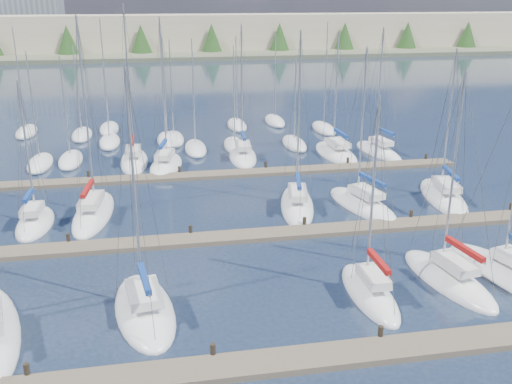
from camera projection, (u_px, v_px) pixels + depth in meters
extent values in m
plane|color=#233047|center=(197.00, 111.00, 79.54)|extent=(400.00, 400.00, 0.00)
cube|color=#6B5E4C|center=(304.00, 359.00, 25.69)|extent=(44.00, 1.80, 0.35)
cylinder|color=#2D261C|center=(28.00, 374.00, 24.44)|extent=(0.26, 0.26, 1.10)
cylinder|color=#2D261C|center=(213.00, 354.00, 25.79)|extent=(0.26, 0.26, 1.10)
cylinder|color=#2D261C|center=(380.00, 336.00, 27.15)|extent=(0.26, 0.26, 1.10)
cube|color=#6B5E4C|center=(251.00, 236.00, 38.67)|extent=(44.00, 1.80, 0.35)
cylinder|color=#2D261C|center=(69.00, 241.00, 37.43)|extent=(0.26, 0.26, 1.10)
cylinder|color=#2D261C|center=(191.00, 233.00, 38.78)|extent=(0.26, 0.26, 1.10)
cylinder|color=#2D261C|center=(304.00, 225.00, 40.13)|extent=(0.26, 0.26, 1.10)
cylinder|color=#2D261C|center=(411.00, 217.00, 41.49)|extent=(0.26, 0.26, 1.10)
cylinder|color=#2D261C|center=(510.00, 210.00, 42.84)|extent=(0.26, 0.26, 1.10)
cube|color=#6B5E4C|center=(224.00, 174.00, 51.66)|extent=(44.00, 1.80, 0.35)
cylinder|color=#2D261C|center=(89.00, 177.00, 50.42)|extent=(0.26, 0.26, 1.10)
cylinder|color=#2D261C|center=(179.00, 172.00, 51.77)|extent=(0.26, 0.26, 1.10)
cylinder|color=#2D261C|center=(266.00, 168.00, 53.12)|extent=(0.26, 0.26, 1.10)
cylinder|color=#2D261C|center=(348.00, 163.00, 54.48)|extent=(0.26, 0.26, 1.10)
cylinder|color=#2D261C|center=(426.00, 159.00, 55.83)|extent=(0.26, 0.26, 1.10)
ellipsoid|color=white|center=(297.00, 206.00, 44.31)|extent=(4.33, 9.58, 1.60)
cube|color=silver|center=(298.00, 192.00, 43.44)|extent=(2.01, 3.45, 0.50)
cylinder|color=#9EA0A5|center=(299.00, 114.00, 42.64)|extent=(0.14, 0.14, 12.12)
cylinder|color=#9EA0A5|center=(298.00, 182.00, 42.39)|extent=(0.88, 3.83, 0.10)
cube|color=navy|center=(299.00, 181.00, 42.35)|extent=(1.02, 3.57, 0.30)
ellipsoid|color=white|center=(243.00, 157.00, 57.37)|extent=(3.40, 8.27, 1.60)
cube|color=black|center=(243.00, 157.00, 57.37)|extent=(1.74, 3.98, 0.12)
cube|color=silver|center=(243.00, 146.00, 56.55)|extent=(1.73, 2.94, 0.50)
cylinder|color=#9EA0A5|center=(242.00, 87.00, 55.65)|extent=(0.14, 0.14, 11.84)
cylinder|color=#9EA0A5|center=(243.00, 137.00, 55.60)|extent=(0.40, 3.38, 0.10)
cube|color=navy|center=(243.00, 136.00, 55.56)|extent=(0.58, 3.13, 0.30)
ellipsoid|color=white|center=(369.00, 295.00, 31.35)|extent=(2.19, 6.96, 1.60)
cube|color=maroon|center=(369.00, 295.00, 31.35)|extent=(1.14, 3.34, 0.12)
cube|color=silver|center=(373.00, 277.00, 30.60)|extent=(1.20, 2.44, 0.50)
cylinder|color=#9EA0A5|center=(373.00, 189.00, 29.88)|extent=(0.14, 0.14, 9.84)
cylinder|color=#9EA0A5|center=(379.00, 264.00, 29.73)|extent=(0.11, 2.92, 0.10)
cube|color=maroon|center=(379.00, 262.00, 29.69)|extent=(0.31, 2.69, 0.30)
ellipsoid|color=white|center=(145.00, 312.00, 29.71)|extent=(4.06, 8.30, 1.60)
cube|color=silver|center=(144.00, 293.00, 28.92)|extent=(2.01, 2.99, 0.50)
cylinder|color=#9EA0A5|center=(134.00, 185.00, 28.02)|extent=(0.14, 0.14, 11.47)
cylinder|color=#9EA0A5|center=(144.00, 280.00, 28.00)|extent=(0.56, 3.33, 0.10)
cube|color=navy|center=(144.00, 278.00, 27.96)|extent=(0.72, 3.09, 0.30)
ellipsoid|color=white|center=(443.00, 198.00, 46.03)|extent=(4.41, 9.38, 1.60)
cube|color=black|center=(443.00, 198.00, 46.03)|extent=(2.23, 4.53, 0.12)
cube|color=silver|center=(447.00, 185.00, 45.17)|extent=(2.09, 3.39, 0.50)
cylinder|color=#9EA0A5|center=(449.00, 118.00, 44.59)|extent=(0.14, 0.14, 10.67)
cylinder|color=#9EA0A5|center=(451.00, 175.00, 44.14)|extent=(0.80, 3.74, 0.10)
cube|color=navy|center=(451.00, 173.00, 44.10)|extent=(0.94, 3.48, 0.30)
ellipsoid|color=white|center=(378.00, 153.00, 59.01)|extent=(3.61, 8.37, 1.60)
cube|color=black|center=(378.00, 153.00, 59.01)|extent=(1.82, 4.03, 0.12)
cube|color=silver|center=(381.00, 141.00, 58.22)|extent=(1.73, 3.00, 0.50)
cylinder|color=#9EA0A5|center=(380.00, 86.00, 57.33)|extent=(0.14, 0.14, 11.48)
cylinder|color=#9EA0A5|center=(385.00, 133.00, 57.29)|extent=(0.63, 3.37, 0.10)
cube|color=navy|center=(385.00, 131.00, 57.25)|extent=(0.79, 3.14, 0.30)
ellipsoid|color=white|center=(134.00, 162.00, 55.71)|extent=(2.67, 8.72, 1.60)
cube|color=maroon|center=(134.00, 162.00, 55.71)|extent=(1.39, 4.18, 0.12)
cube|color=silver|center=(133.00, 150.00, 54.87)|extent=(1.46, 3.05, 0.50)
cylinder|color=#9EA0A5|center=(129.00, 80.00, 53.73)|extent=(0.14, 0.14, 13.69)
cylinder|color=#9EA0A5|center=(132.00, 142.00, 53.88)|extent=(0.12, 3.66, 0.10)
cube|color=maroon|center=(132.00, 140.00, 53.84)|extent=(0.32, 3.36, 0.30)
ellipsoid|color=white|center=(94.00, 214.00, 42.65)|extent=(3.50, 9.54, 1.60)
cube|color=silver|center=(91.00, 200.00, 41.78)|extent=(1.75, 3.39, 0.50)
cylinder|color=#9EA0A5|center=(86.00, 111.00, 40.80)|extent=(0.14, 0.14, 13.23)
cylinder|color=#9EA0A5|center=(88.00, 190.00, 40.73)|extent=(0.46, 3.91, 0.10)
cube|color=maroon|center=(88.00, 189.00, 40.69)|extent=(0.63, 3.62, 0.30)
ellipsoid|color=white|center=(35.00, 225.00, 40.80)|extent=(2.59, 6.36, 1.60)
cube|color=black|center=(35.00, 225.00, 40.80)|extent=(1.34, 3.05, 0.12)
cube|color=silver|center=(32.00, 209.00, 40.07)|extent=(1.39, 2.24, 0.50)
cylinder|color=#9EA0A5|center=(26.00, 147.00, 39.40)|extent=(0.14, 0.14, 9.11)
cylinder|color=#9EA0A5|center=(28.00, 198.00, 39.26)|extent=(0.18, 2.64, 0.10)
cube|color=navy|center=(28.00, 196.00, 39.22)|extent=(0.37, 2.44, 0.30)
ellipsoid|color=white|center=(448.00, 281.00, 32.89)|extent=(3.72, 8.27, 1.60)
cube|color=silver|center=(455.00, 263.00, 32.10)|extent=(1.81, 2.97, 0.50)
cylinder|color=#9EA0A5|center=(454.00, 170.00, 31.29)|extent=(0.14, 0.14, 10.92)
cylinder|color=#9EA0A5|center=(464.00, 251.00, 31.18)|extent=(0.60, 3.33, 0.10)
cube|color=maroon|center=(465.00, 249.00, 31.14)|extent=(0.75, 3.09, 0.30)
ellipsoid|color=white|center=(336.00, 154.00, 58.43)|extent=(3.50, 9.06, 1.60)
cube|color=maroon|center=(336.00, 154.00, 58.43)|extent=(1.81, 4.36, 0.12)
cube|color=silver|center=(338.00, 143.00, 57.59)|extent=(1.86, 3.20, 0.50)
cylinder|color=#9EA0A5|center=(336.00, 89.00, 56.91)|extent=(0.14, 0.14, 11.00)
cylinder|color=#9EA0A5|center=(341.00, 134.00, 56.58)|extent=(0.25, 3.76, 0.10)
cube|color=navy|center=(341.00, 133.00, 56.54)|extent=(0.43, 3.47, 0.30)
ellipsoid|color=white|center=(166.00, 166.00, 54.34)|extent=(4.27, 8.12, 1.60)
cube|color=maroon|center=(166.00, 166.00, 54.34)|extent=(2.16, 3.92, 0.12)
cube|color=silver|center=(165.00, 154.00, 53.54)|extent=(2.04, 2.95, 0.50)
cylinder|color=#9EA0A5|center=(163.00, 88.00, 52.47)|extent=(0.14, 0.14, 12.61)
cylinder|color=#9EA0A5|center=(163.00, 145.00, 52.61)|extent=(0.73, 3.20, 0.10)
cube|color=navy|center=(163.00, 144.00, 52.57)|extent=(0.88, 2.98, 0.30)
ellipsoid|color=white|center=(362.00, 206.00, 44.31)|extent=(4.59, 8.89, 1.60)
cube|color=black|center=(362.00, 206.00, 44.31)|extent=(2.31, 4.29, 0.12)
cube|color=silver|center=(366.00, 192.00, 43.51)|extent=(2.15, 3.23, 0.50)
cylinder|color=#9EA0A5|center=(362.00, 122.00, 42.72)|extent=(0.14, 0.14, 11.00)
cylinder|color=#9EA0A5|center=(372.00, 181.00, 42.57)|extent=(0.89, 3.50, 0.10)
cube|color=navy|center=(372.00, 180.00, 42.53)|extent=(1.02, 3.26, 0.30)
cylinder|color=#9EA0A5|center=(19.00, 78.00, 64.50)|extent=(0.12, 0.12, 11.20)
ellipsoid|color=white|center=(27.00, 132.00, 66.58)|extent=(2.20, 6.40, 1.40)
cylinder|color=#9EA0A5|center=(171.00, 88.00, 61.54)|extent=(0.12, 0.12, 10.14)
ellipsoid|color=white|center=(174.00, 139.00, 63.44)|extent=(2.20, 6.40, 1.40)
cylinder|color=#9EA0A5|center=(164.00, 87.00, 61.16)|extent=(0.12, 0.12, 10.49)
ellipsoid|color=white|center=(167.00, 140.00, 63.12)|extent=(2.20, 6.40, 1.40)
cylinder|color=#9EA0A5|center=(275.00, 76.00, 70.32)|extent=(0.12, 0.12, 10.06)
ellipsoid|color=white|center=(275.00, 121.00, 72.21)|extent=(2.20, 6.40, 1.40)
cylinder|color=#9EA0A5|center=(77.00, 88.00, 63.53)|extent=(0.12, 0.12, 9.39)
ellipsoid|color=white|center=(82.00, 135.00, 65.31)|extent=(2.20, 6.40, 1.40)
cylinder|color=#9EA0A5|center=(33.00, 106.00, 52.65)|extent=(0.12, 0.12, 9.85)
ellipsoid|color=white|center=(40.00, 164.00, 54.50)|extent=(2.20, 6.40, 1.40)
cylinder|color=#9EA0A5|center=(65.00, 106.00, 53.79)|extent=(0.12, 0.12, 9.30)
ellipsoid|color=white|center=(71.00, 160.00, 55.56)|extent=(2.20, 6.40, 1.40)
cylinder|color=#9EA0A5|center=(326.00, 74.00, 66.12)|extent=(0.12, 0.12, 11.68)
ellipsoid|color=white|center=(324.00, 129.00, 68.28)|extent=(2.20, 6.40, 1.40)
cylinder|color=#9EA0A5|center=(234.00, 94.00, 58.82)|extent=(0.12, 0.12, 9.76)
ellipsoid|color=white|center=(235.00, 146.00, 60.66)|extent=(2.20, 6.40, 1.40)
cylinder|color=#9EA0A5|center=(104.00, 73.00, 65.98)|extent=(0.12, 0.12, 11.95)
ellipsoid|color=white|center=(109.00, 129.00, 68.18)|extent=(2.20, 6.40, 1.40)
cylinder|color=#9EA0A5|center=(295.00, 99.00, 59.89)|extent=(0.12, 0.12, 8.46)
ellipsoid|color=white|center=(294.00, 144.00, 61.52)|extent=(2.20, 6.40, 1.40)
cylinder|color=#9EA0A5|center=(106.00, 99.00, 60.71)|extent=(0.12, 0.12, 8.12)
ellipsoid|color=white|center=(110.00, 142.00, 62.28)|extent=(2.20, 6.40, 1.40)
cylinder|color=#9EA0A5|center=(236.00, 79.00, 68.13)|extent=(0.12, 0.12, 10.00)
ellipsoid|color=white|center=(237.00, 125.00, 70.01)|extent=(2.20, 6.40, 1.40)
cylinder|color=#9EA0A5|center=(194.00, 92.00, 57.66)|extent=(0.12, 0.12, 10.54)
ellipsoid|color=white|center=(196.00, 149.00, 59.63)|extent=(2.20, 6.40, 1.40)
cube|color=#666B51|center=(171.00, 48.00, 162.88)|extent=(400.00, 60.00, 1.00)
cube|color=beige|center=(209.00, 34.00, 153.79)|extent=(200.00, 12.00, 10.00)
cone|color=#284C1E|center=(68.00, 42.00, 141.55)|extent=(6.00, 6.00, 8.00)
cone|color=#284C1E|center=(141.00, 41.00, 144.59)|extent=(6.00, 6.00, 8.00)
cone|color=#284C1E|center=(212.00, 40.00, 147.63)|extent=(6.00, 6.00, 8.00)
cone|color=#284C1E|center=(280.00, 39.00, 150.67)|extent=(6.00, 6.00, 8.00)
cone|color=#284C1E|center=(345.00, 38.00, 153.71)|extent=(6.00, 6.00, 8.00)
cone|color=#284C1E|center=(407.00, 37.00, 156.75)|extent=(6.00, 6.00, 8.00)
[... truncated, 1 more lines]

